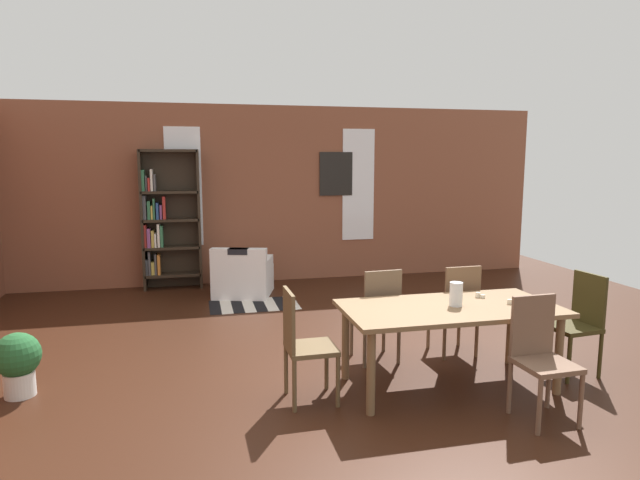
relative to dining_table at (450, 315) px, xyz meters
The scene contains 19 objects.
ground_plane 1.16m from the dining_table, 154.47° to the left, with size 10.84×10.84×0.00m, color #341A0E.
back_wall_brick 4.78m from the dining_table, 100.55° to the left, with size 9.18×0.12×2.86m, color brown.
window_pane_0 5.20m from the dining_table, 116.67° to the left, with size 0.55×0.02×1.86m, color white.
window_pane_1 4.70m from the dining_table, 82.92° to the left, with size 0.55×0.02×1.86m, color white.
dining_table is the anchor object (origin of this frame).
vase_on_table 0.19m from the dining_table, ahead, with size 0.11×0.11×0.21m, color silver.
tealight_candle_0 0.47m from the dining_table, 24.28° to the left, with size 0.04×0.04×0.03m, color silver.
tealight_candle_1 0.46m from the dining_table, 29.62° to the left, with size 0.04×0.04×0.05m, color silver.
tealight_candle_2 0.56m from the dining_table, ahead, with size 0.04×0.04×0.04m, color silver.
dining_chair_far_left 0.82m from the dining_table, 121.22° to the left, with size 0.43×0.43×0.95m.
dining_chair_near_right 0.82m from the dining_table, 58.61° to the right, with size 0.41×0.41×0.95m.
dining_chair_head_left 1.32m from the dining_table, behind, with size 0.41×0.41×0.95m.
dining_chair_head_right 1.32m from the dining_table, ahead, with size 0.44×0.44×0.95m.
dining_chair_far_right 0.82m from the dining_table, 58.33° to the left, with size 0.41×0.41×0.95m.
bookshelf_tall 5.12m from the dining_table, 120.36° to the left, with size 0.89×0.28×2.15m.
armchair_white 3.99m from the dining_table, 111.88° to the left, with size 0.99×0.99×0.75m.
potted_plant_by_shelf 3.72m from the dining_table, behind, with size 0.38×0.38×0.55m.
striped_rug 3.45m from the dining_table, 114.14° to the left, with size 1.21×0.73×0.01m.
framed_picture 4.70m from the dining_table, 87.81° to the left, with size 0.56×0.03×0.72m, color black.
Camera 1 is at (-1.28, -4.59, 2.00)m, focal length 30.26 mm.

